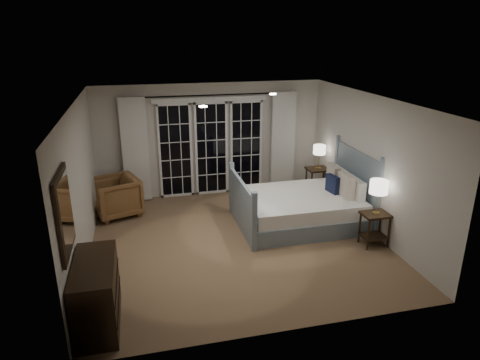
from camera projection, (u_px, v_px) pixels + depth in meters
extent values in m
plane|color=#826246|center=(237.00, 241.00, 7.63)|extent=(5.00, 5.00, 0.00)
plane|color=silver|center=(236.00, 100.00, 6.80)|extent=(5.00, 5.00, 0.00)
cube|color=beige|center=(81.00, 187.00, 6.66)|extent=(0.02, 5.00, 2.50)
cube|color=beige|center=(370.00, 164.00, 7.77)|extent=(0.02, 5.00, 2.50)
cube|color=beige|center=(211.00, 140.00, 9.51)|extent=(5.00, 0.02, 2.50)
cube|color=beige|center=(286.00, 242.00, 4.92)|extent=(5.00, 0.02, 2.50)
cube|color=black|center=(175.00, 151.00, 9.37)|extent=(0.66, 0.02, 2.02)
cube|color=black|center=(211.00, 149.00, 9.55)|extent=(0.66, 0.02, 2.02)
cube|color=black|center=(246.00, 147.00, 9.72)|extent=(0.66, 0.02, 2.02)
cube|color=white|center=(210.00, 99.00, 9.17)|extent=(2.50, 0.04, 0.10)
cylinder|color=black|center=(211.00, 95.00, 9.08)|extent=(3.50, 0.03, 0.03)
cube|color=silver|center=(135.00, 150.00, 9.06)|extent=(0.55, 0.10, 2.25)
cube|color=silver|center=(283.00, 141.00, 9.80)|extent=(0.55, 0.10, 2.25)
cylinder|color=white|center=(273.00, 94.00, 7.53)|extent=(0.12, 0.12, 0.01)
cylinder|color=white|center=(203.00, 107.00, 6.30)|extent=(0.12, 0.12, 0.01)
cube|color=gray|center=(299.00, 216.00, 8.28)|extent=(2.18, 1.70, 0.32)
cube|color=white|center=(300.00, 202.00, 8.18)|extent=(2.12, 1.64, 0.27)
cube|color=gray|center=(356.00, 185.00, 8.36)|extent=(0.06, 1.70, 1.38)
cube|color=gray|center=(242.00, 206.00, 7.92)|extent=(0.06, 1.70, 0.96)
cube|color=white|center=(355.00, 188.00, 8.00)|extent=(0.14, 0.60, 0.36)
cube|color=white|center=(339.00, 177.00, 8.59)|extent=(0.14, 0.60, 0.36)
cube|color=beige|center=(346.00, 186.00, 7.99)|extent=(0.16, 0.46, 0.45)
cube|color=beige|center=(333.00, 176.00, 8.50)|extent=(0.16, 0.46, 0.45)
cube|color=#131A36|center=(333.00, 184.00, 8.23)|extent=(0.15, 0.35, 0.34)
cube|color=black|center=(376.00, 214.00, 7.30)|extent=(0.46, 0.37, 0.04)
cube|color=black|center=(373.00, 236.00, 7.44)|extent=(0.42, 0.33, 0.03)
cylinder|color=black|center=(368.00, 235.00, 7.22)|extent=(0.04, 0.04, 0.57)
cylinder|color=black|center=(389.00, 232.00, 7.31)|extent=(0.04, 0.04, 0.57)
cylinder|color=black|center=(360.00, 228.00, 7.49)|extent=(0.04, 0.04, 0.57)
cylinder|color=black|center=(379.00, 225.00, 7.58)|extent=(0.04, 0.04, 0.57)
cube|color=black|center=(318.00, 169.00, 9.52)|extent=(0.50, 0.40, 0.04)
cube|color=black|center=(317.00, 188.00, 9.67)|extent=(0.46, 0.36, 0.03)
cylinder|color=black|center=(311.00, 186.00, 9.43)|extent=(0.04, 0.04, 0.62)
cylinder|color=black|center=(329.00, 184.00, 9.53)|extent=(0.04, 0.04, 0.62)
cylinder|color=black|center=(306.00, 181.00, 9.73)|extent=(0.04, 0.04, 0.62)
cylinder|color=black|center=(323.00, 180.00, 9.82)|extent=(0.04, 0.04, 0.62)
cylinder|color=#AD9045|center=(376.00, 213.00, 7.29)|extent=(0.12, 0.12, 0.02)
cylinder|color=#AD9045|center=(377.00, 203.00, 7.23)|extent=(0.02, 0.02, 0.35)
cylinder|color=white|center=(379.00, 187.00, 7.14)|extent=(0.31, 0.31, 0.23)
cylinder|color=#AD9045|center=(318.00, 168.00, 9.51)|extent=(0.12, 0.12, 0.02)
cylinder|color=#AD9045|center=(319.00, 161.00, 9.46)|extent=(0.02, 0.02, 0.31)
cylinder|color=white|center=(319.00, 150.00, 9.37)|extent=(0.27, 0.27, 0.20)
imported|color=brown|center=(116.00, 197.00, 8.57)|extent=(1.10, 1.09, 0.80)
cube|color=black|center=(97.00, 293.00, 5.37)|extent=(0.50, 1.21, 0.86)
cube|color=black|center=(119.00, 300.00, 5.48)|extent=(0.01, 1.19, 0.01)
cube|color=black|center=(117.00, 281.00, 5.38)|extent=(0.01, 1.19, 0.01)
cube|color=black|center=(64.00, 213.00, 4.94)|extent=(0.04, 0.85, 1.00)
cube|color=white|center=(66.00, 213.00, 4.95)|extent=(0.01, 0.73, 0.88)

